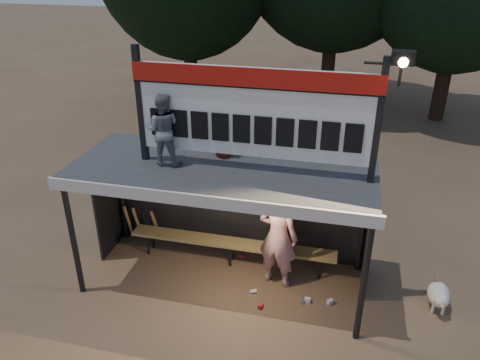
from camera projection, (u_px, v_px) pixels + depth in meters
The scene contains 10 objects.
ground at pixel (225, 279), 8.70m from camera, with size 80.00×80.00×0.00m, color brown.
player at pixel (278, 237), 8.20m from camera, with size 0.72×0.47×1.97m, color silver.
child_a at pixel (163, 130), 7.50m from camera, with size 0.58×0.45×1.19m, color slate.
child_b at pixel (223, 131), 7.86m from camera, with size 0.44×0.29×0.90m, color maroon.
dugout_shelter at pixel (227, 186), 8.08m from camera, with size 5.10×2.08×2.32m.
scoreboard_assembly at pixel (257, 110), 7.09m from camera, with size 4.10×0.27×1.99m.
bench at pixel (232, 244), 8.98m from camera, with size 4.00×0.35×0.48m.
dog at pixel (439, 295), 7.89m from camera, with size 0.36×0.81×0.49m.
bats at pixel (142, 224), 9.63m from camera, with size 0.67×0.35×0.84m.
litter at pixel (282, 292), 8.32m from camera, with size 1.93×1.43×0.08m.
Camera 1 is at (1.90, -6.69, 5.55)m, focal length 35.00 mm.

